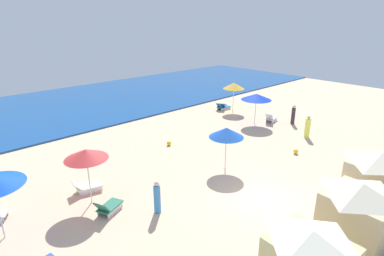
{
  "coord_description": "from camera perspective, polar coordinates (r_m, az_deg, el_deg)",
  "views": [
    {
      "loc": [
        -10.82,
        -6.63,
        7.88
      ],
      "look_at": [
        1.59,
        6.72,
        1.39
      ],
      "focal_mm": 28.95,
      "sensor_mm": 36.0,
      "label": 1
    }
  ],
  "objects": [
    {
      "name": "ground_plane",
      "position": [
        14.94,
        13.55,
        -12.84
      ],
      "size": [
        60.0,
        60.0,
        0.0
      ],
      "primitive_type": "plane",
      "color": "beige"
    },
    {
      "name": "ocean",
      "position": [
        31.61,
        -21.53,
        3.9
      ],
      "size": [
        60.0,
        15.97,
        0.12
      ],
      "primitive_type": "cube",
      "color": "#194B8F",
      "rests_on": "ground_plane"
    },
    {
      "name": "cabana_1",
      "position": [
        12.49,
        28.1,
        -14.33
      ],
      "size": [
        2.32,
        2.4,
        2.7
      ],
      "rotation": [
        0.0,
        0.0,
        -0.06
      ],
      "color": "#D0B98E",
      "rests_on": "ground_plane"
    },
    {
      "name": "cabana_2",
      "position": [
        15.15,
        30.78,
        -8.58
      ],
      "size": [
        2.42,
        2.33,
        2.79
      ],
      "rotation": [
        0.0,
        0.0,
        -0.06
      ],
      "color": "beige",
      "rests_on": "ground_plane"
    },
    {
      "name": "umbrella_0",
      "position": [
        14.04,
        -18.95,
        -4.58
      ],
      "size": [
        1.87,
        1.87,
        2.61
      ],
      "color": "silver",
      "rests_on": "ground_plane"
    },
    {
      "name": "lounge_chair_0_0",
      "position": [
        14.06,
        -15.17,
        -13.87
      ],
      "size": [
        1.41,
        1.07,
        0.76
      ],
      "rotation": [
        0.0,
        0.0,
        1.99
      ],
      "color": "silver",
      "rests_on": "ground_plane"
    },
    {
      "name": "lounge_chair_0_1",
      "position": [
        15.89,
        -18.78,
        -10.14
      ],
      "size": [
        1.45,
        0.93,
        0.66
      ],
      "rotation": [
        0.0,
        0.0,
        1.35
      ],
      "color": "silver",
      "rests_on": "ground_plane"
    },
    {
      "name": "umbrella_2",
      "position": [
        16.64,
        6.36,
        -0.82
      ],
      "size": [
        1.88,
        1.88,
        2.38
      ],
      "color": "silver",
      "rests_on": "ground_plane"
    },
    {
      "name": "umbrella_3",
      "position": [
        27.52,
        7.71,
        7.7
      ],
      "size": [
        1.86,
        1.86,
        2.55
      ],
      "color": "silver",
      "rests_on": "ground_plane"
    },
    {
      "name": "lounge_chair_3_0",
      "position": [
        28.39,
        5.72,
        3.88
      ],
      "size": [
        1.4,
        0.83,
        0.62
      ],
      "rotation": [
        0.0,
        0.0,
        1.44
      ],
      "color": "silver",
      "rests_on": "ground_plane"
    },
    {
      "name": "lounge_chair_3_1",
      "position": [
        28.5,
        5.54,
        4.03
      ],
      "size": [
        1.49,
        1.28,
        0.67
      ],
      "rotation": [
        0.0,
        0.0,
        2.15
      ],
      "color": "silver",
      "rests_on": "ground_plane"
    },
    {
      "name": "umbrella_4",
      "position": [
        24.37,
        11.76,
        5.65
      ],
      "size": [
        2.32,
        2.32,
        2.41
      ],
      "color": "silver",
      "rests_on": "ground_plane"
    },
    {
      "name": "lounge_chair_4_0",
      "position": [
        25.58,
        14.36,
        1.72
      ],
      "size": [
        1.43,
        0.85,
        0.79
      ],
      "rotation": [
        0.0,
        0.0,
        1.8
      ],
      "color": "silver",
      "rests_on": "ground_plane"
    },
    {
      "name": "beachgoer_0",
      "position": [
        13.5,
        -6.44,
        -12.67
      ],
      "size": [
        0.4,
        0.4,
        1.49
      ],
      "rotation": [
        0.0,
        0.0,
        3.67
      ],
      "color": "#3A82C9",
      "rests_on": "ground_plane"
    },
    {
      "name": "beachgoer_1",
      "position": [
        22.88,
        20.5,
        0.1
      ],
      "size": [
        0.49,
        0.49,
        1.57
      ],
      "rotation": [
        0.0,
        0.0,
        2.6
      ],
      "color": "#E5F255",
      "rests_on": "ground_plane"
    },
    {
      "name": "beachgoer_2",
      "position": [
        25.46,
        18.15,
        2.3
      ],
      "size": [
        0.41,
        0.41,
        1.52
      ],
      "rotation": [
        0.0,
        0.0,
        3.69
      ],
      "color": "#362837",
      "rests_on": "ground_plane"
    },
    {
      "name": "beach_ball_0",
      "position": [
        20.09,
        18.58,
        -4.1
      ],
      "size": [
        0.3,
        0.3,
        0.3
      ],
      "primitive_type": "sphere",
      "color": "yellow",
      "rests_on": "ground_plane"
    },
    {
      "name": "beach_ball_2",
      "position": [
        20.31,
        -4.27,
        -2.84
      ],
      "size": [
        0.29,
        0.29,
        0.29
      ],
      "primitive_type": "sphere",
      "color": "yellow",
      "rests_on": "ground_plane"
    }
  ]
}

